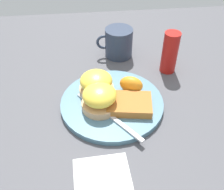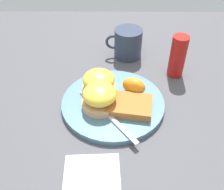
{
  "view_description": "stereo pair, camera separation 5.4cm",
  "coord_description": "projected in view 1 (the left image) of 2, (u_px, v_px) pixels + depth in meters",
  "views": [
    {
      "loc": [
        0.05,
        0.47,
        0.46
      ],
      "look_at": [
        0.0,
        0.0,
        0.03
      ],
      "focal_mm": 42.0,
      "sensor_mm": 36.0,
      "label": 1
    },
    {
      "loc": [
        -0.0,
        0.47,
        0.46
      ],
      "look_at": [
        0.0,
        0.0,
        0.03
      ],
      "focal_mm": 42.0,
      "sensor_mm": 36.0,
      "label": 2
    }
  ],
  "objects": [
    {
      "name": "cup",
      "position": [
        118.0,
        43.0,
        0.8
      ],
      "size": [
        0.11,
        0.08,
        0.09
      ],
      "color": "#2D384C",
      "rests_on": "ground_plane"
    },
    {
      "name": "plate",
      "position": [
        112.0,
        103.0,
        0.65
      ],
      "size": [
        0.26,
        0.26,
        0.01
      ],
      "primitive_type": "cylinder",
      "color": "slate",
      "rests_on": "ground_plane"
    },
    {
      "name": "napkin",
      "position": [
        103.0,
        180.0,
        0.5
      ],
      "size": [
        0.11,
        0.11,
        0.0
      ],
      "primitive_type": "cube",
      "rotation": [
        0.0,
        0.0,
        0.05
      ],
      "color": "white",
      "rests_on": "ground_plane"
    },
    {
      "name": "sandwich_benedict_right",
      "position": [
        100.0,
        98.0,
        0.61
      ],
      "size": [
        0.09,
        0.09,
        0.06
      ],
      "color": "tan",
      "rests_on": "plate"
    },
    {
      "name": "sandwich_benedict_left",
      "position": [
        96.0,
        84.0,
        0.65
      ],
      "size": [
        0.09,
        0.09,
        0.06
      ],
      "color": "tan",
      "rests_on": "plate"
    },
    {
      "name": "orange_wedge",
      "position": [
        131.0,
        85.0,
        0.66
      ],
      "size": [
        0.07,
        0.06,
        0.04
      ],
      "primitive_type": "ellipsoid",
      "rotation": [
        0.0,
        0.0,
        2.7
      ],
      "color": "orange",
      "rests_on": "plate"
    },
    {
      "name": "condiment_bottle",
      "position": [
        170.0,
        53.0,
        0.73
      ],
      "size": [
        0.04,
        0.04,
        0.12
      ],
      "primitive_type": "cylinder",
      "color": "#B21914",
      "rests_on": "ground_plane"
    },
    {
      "name": "fork",
      "position": [
        105.0,
        112.0,
        0.62
      ],
      "size": [
        0.14,
        0.18,
        0.0
      ],
      "color": "silver",
      "rests_on": "plate"
    },
    {
      "name": "hashbrown_patty",
      "position": [
        129.0,
        104.0,
        0.63
      ],
      "size": [
        0.12,
        0.09,
        0.02
      ],
      "primitive_type": "cube",
      "rotation": [
        0.0,
        0.0,
        -0.16
      ],
      "color": "#AF692C",
      "rests_on": "plate"
    },
    {
      "name": "ground_plane",
      "position": [
        112.0,
        105.0,
        0.66
      ],
      "size": [
        1.1,
        1.1,
        0.0
      ],
      "primitive_type": "plane",
      "color": "#4C4C51"
    }
  ]
}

